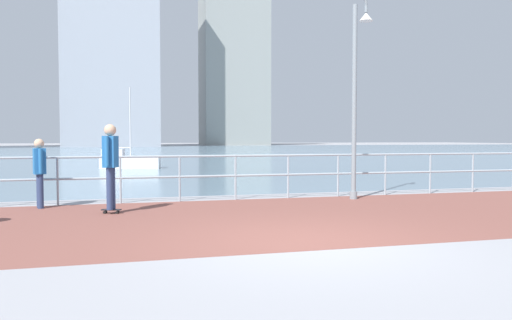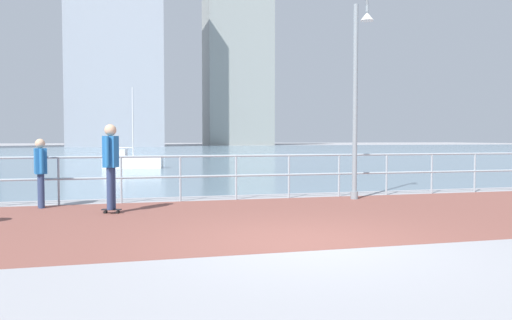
% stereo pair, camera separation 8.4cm
% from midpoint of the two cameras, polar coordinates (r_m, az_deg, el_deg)
% --- Properties ---
extents(ground, '(220.00, 220.00, 0.00)m').
position_cam_midpoint_polar(ground, '(46.88, -11.37, 0.63)').
color(ground, '#9E9EA3').
extents(brick_paving, '(28.00, 5.72, 0.01)m').
position_cam_midpoint_polar(brick_paving, '(9.60, 0.90, -6.76)').
color(brick_paving, brown).
rests_on(brick_paving, ground).
extents(harbor_water, '(180.00, 88.00, 0.00)m').
position_cam_midpoint_polar(harbor_water, '(57.07, -11.92, 0.96)').
color(harbor_water, '#6B899E').
rests_on(harbor_water, ground).
extents(waterfront_railing, '(25.25, 0.06, 1.14)m').
position_cam_midpoint_polar(waterfront_railing, '(12.28, -2.63, -1.03)').
color(waterfront_railing, '#9EADB7').
rests_on(waterfront_railing, ground).
extents(lamppost, '(0.73, 0.57, 5.52)m').
position_cam_midpoint_polar(lamppost, '(12.86, 11.65, 9.19)').
color(lamppost, gray).
rests_on(lamppost, ground).
extents(skateboarder, '(0.41, 0.55, 1.85)m').
position_cam_midpoint_polar(skateboarder, '(10.46, -16.90, 0.05)').
color(skateboarder, black).
rests_on(skateboarder, ground).
extents(bystander, '(0.32, 0.55, 1.55)m').
position_cam_midpoint_polar(bystander, '(11.83, -24.22, -0.84)').
color(bystander, navy).
rests_on(bystander, ground).
extents(sailboat_white, '(3.09, 1.46, 4.18)m').
position_cam_midpoint_polar(sailboat_white, '(25.95, -14.81, -0.07)').
color(sailboat_white, white).
rests_on(sailboat_white, ground).
extents(tower_slate, '(16.86, 17.78, 42.55)m').
position_cam_midpoint_polar(tower_slate, '(98.97, -16.53, 13.48)').
color(tower_slate, '#A3A8B2').
rests_on(tower_slate, ground).
extents(tower_concrete, '(14.17, 11.91, 35.13)m').
position_cam_midpoint_polar(tower_concrete, '(110.65, -2.68, 10.46)').
color(tower_concrete, '#939993').
rests_on(tower_concrete, ground).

